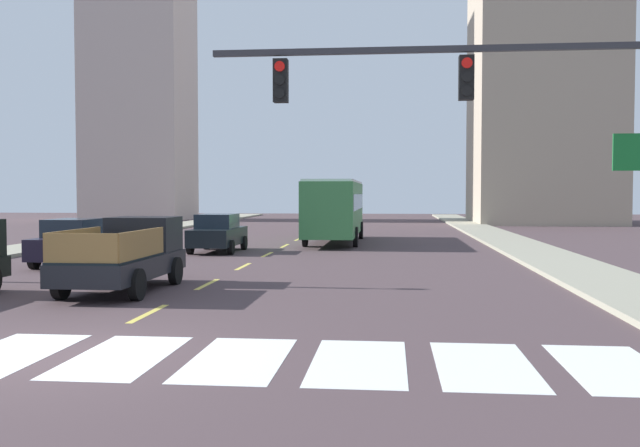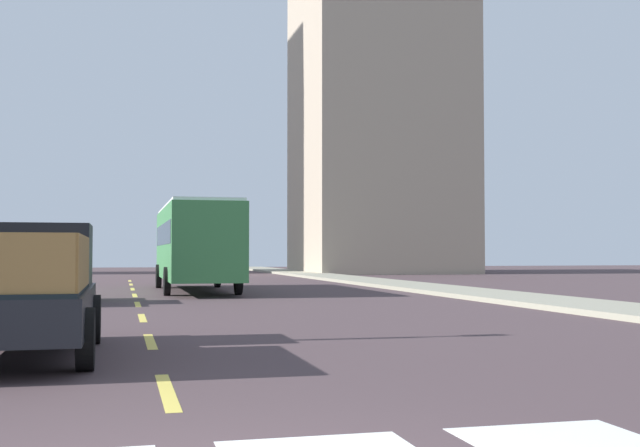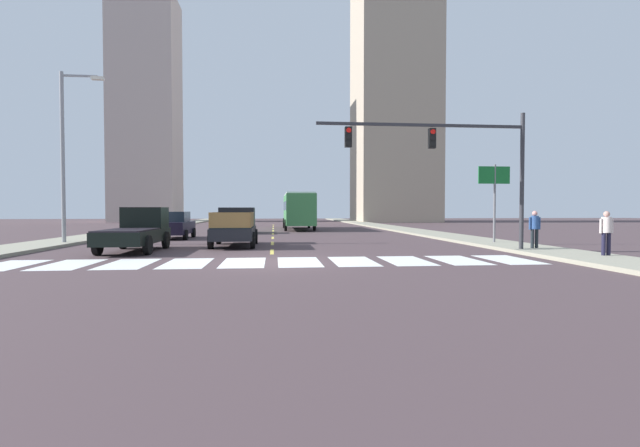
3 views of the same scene
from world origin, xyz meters
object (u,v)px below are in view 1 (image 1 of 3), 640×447
sedan_near_left (76,242)px  traffic_signal_gantry (527,111)px  pickup_stakebed (128,255)px  sedan_near_right (218,233)px  city_bus (335,206)px

sedan_near_left → traffic_signal_gantry: bearing=-38.7°
pickup_stakebed → sedan_near_left: pickup_stakebed is taller
sedan_near_left → sedan_near_right: size_ratio=1.00×
city_bus → sedan_near_left: 15.43m
sedan_near_right → sedan_near_left: bearing=-118.2°
sedan_near_right → city_bus: bearing=55.4°
sedan_near_left → traffic_signal_gantry: 18.14m
pickup_stakebed → traffic_signal_gantry: traffic_signal_gantry is taller
pickup_stakebed → traffic_signal_gantry: size_ratio=0.58×
pickup_stakebed → sedan_near_left: (-4.28, 5.95, -0.08)m
pickup_stakebed → sedan_near_right: 12.35m
pickup_stakebed → sedan_near_right: pickup_stakebed is taller
traffic_signal_gantry → city_bus: bearing=103.1°
city_bus → sedan_near_right: city_bus is taller
sedan_near_right → pickup_stakebed: bearing=-85.3°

